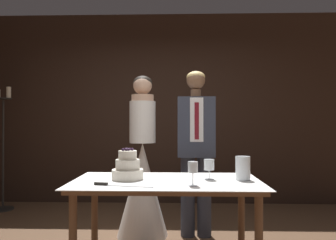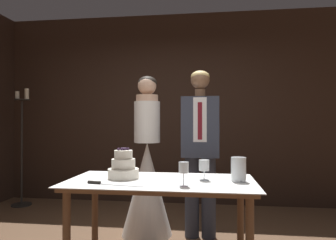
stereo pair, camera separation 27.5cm
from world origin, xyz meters
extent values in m
cube|color=black|center=(0.00, 2.22, 1.42)|extent=(5.47, 0.12, 2.84)
cylinder|color=brown|center=(-0.51, 0.24, 0.36)|extent=(0.06, 0.06, 0.72)
cylinder|color=brown|center=(0.75, 0.24, 0.36)|extent=(0.06, 0.06, 0.72)
cube|color=brown|center=(0.12, -0.03, 0.74)|extent=(1.38, 0.66, 0.03)
cube|color=white|center=(0.12, -0.03, 0.76)|extent=(1.44, 0.72, 0.01)
cylinder|color=silver|center=(-0.19, 0.01, 0.80)|extent=(0.25, 0.25, 0.08)
cylinder|color=silver|center=(-0.19, 0.01, 0.88)|extent=(0.19, 0.19, 0.08)
cylinder|color=silver|center=(-0.19, 0.01, 0.95)|extent=(0.15, 0.15, 0.07)
sphere|color=#2D1933|center=(-0.15, 0.02, 0.99)|extent=(0.02, 0.02, 0.02)
sphere|color=#2D1933|center=(-0.18, 0.03, 0.99)|extent=(0.02, 0.02, 0.02)
sphere|color=#2D1933|center=(-0.20, 0.03, 0.99)|extent=(0.02, 0.02, 0.02)
sphere|color=#2D1933|center=(-0.20, 0.02, 0.99)|extent=(0.02, 0.02, 0.02)
sphere|color=#2D1933|center=(-0.22, -0.01, 0.99)|extent=(0.02, 0.02, 0.02)
sphere|color=#2D1933|center=(-0.20, -0.01, 0.99)|extent=(0.02, 0.02, 0.02)
sphere|color=#2D1933|center=(-0.18, 0.00, 0.99)|extent=(0.02, 0.02, 0.02)
cube|color=silver|center=(-0.13, -0.26, 0.76)|extent=(0.33, 0.08, 0.00)
cylinder|color=black|center=(-0.34, -0.22, 0.77)|extent=(0.10, 0.04, 0.02)
cylinder|color=silver|center=(0.31, -0.22, 0.76)|extent=(0.07, 0.07, 0.00)
cylinder|color=silver|center=(0.31, -0.22, 0.81)|extent=(0.01, 0.01, 0.09)
cylinder|color=silver|center=(0.31, -0.22, 0.89)|extent=(0.07, 0.07, 0.08)
cylinder|color=maroon|center=(0.31, -0.22, 0.87)|extent=(0.06, 0.06, 0.03)
cylinder|color=silver|center=(0.45, 0.02, 0.76)|extent=(0.08, 0.08, 0.00)
cylinder|color=silver|center=(0.45, 0.02, 0.80)|extent=(0.01, 0.01, 0.07)
cylinder|color=silver|center=(0.45, 0.02, 0.88)|extent=(0.08, 0.08, 0.08)
cylinder|color=maroon|center=(0.45, 0.02, 0.85)|extent=(0.07, 0.07, 0.03)
cylinder|color=silver|center=(0.71, 0.00, 0.85)|extent=(0.11, 0.11, 0.18)
cylinder|color=beige|center=(0.71, 0.00, 0.80)|extent=(0.05, 0.05, 0.08)
sphere|color=#F9CC4C|center=(0.71, 0.00, 0.86)|extent=(0.02, 0.02, 0.02)
cone|color=white|center=(-0.17, 0.87, 0.50)|extent=(0.54, 0.54, 0.99)
cylinder|color=white|center=(-0.17, 0.87, 1.21)|extent=(0.28, 0.28, 0.44)
cylinder|color=#DBAD8E|center=(-0.17, 0.87, 1.47)|extent=(0.24, 0.24, 0.07)
sphere|color=#DBAD8E|center=(-0.17, 0.87, 1.61)|extent=(0.20, 0.20, 0.20)
ellipsoid|color=black|center=(-0.17, 0.88, 1.64)|extent=(0.21, 0.21, 0.15)
cylinder|color=#333847|center=(0.32, 0.87, 0.42)|extent=(0.15, 0.15, 0.84)
cylinder|color=#333847|center=(0.49, 0.87, 0.42)|extent=(0.15, 0.15, 0.84)
cube|color=#333847|center=(0.40, 0.87, 1.16)|extent=(0.39, 0.24, 0.63)
cube|color=white|center=(0.40, 0.74, 1.24)|extent=(0.14, 0.01, 0.46)
cube|color=maroon|center=(0.40, 0.74, 1.22)|extent=(0.04, 0.01, 0.38)
cylinder|color=brown|center=(0.40, 0.87, 1.52)|extent=(0.11, 0.11, 0.08)
sphere|color=brown|center=(0.40, 0.87, 1.66)|extent=(0.20, 0.20, 0.20)
ellipsoid|color=#D6B770|center=(0.40, 0.88, 1.69)|extent=(0.20, 0.20, 0.13)
cylinder|color=black|center=(-2.21, 1.74, 0.01)|extent=(0.28, 0.28, 0.02)
cylinder|color=black|center=(-2.21, 1.74, 0.78)|extent=(0.03, 0.03, 1.52)
cylinder|color=black|center=(-2.21, 1.74, 1.54)|extent=(0.22, 0.22, 0.01)
cylinder|color=beige|center=(-2.13, 1.74, 1.63)|extent=(0.06, 0.06, 0.16)
camera|label=1|loc=(0.20, -2.34, 1.21)|focal=32.00mm
camera|label=2|loc=(0.47, -2.31, 1.21)|focal=32.00mm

